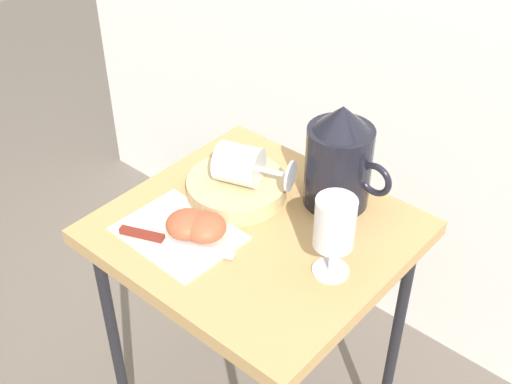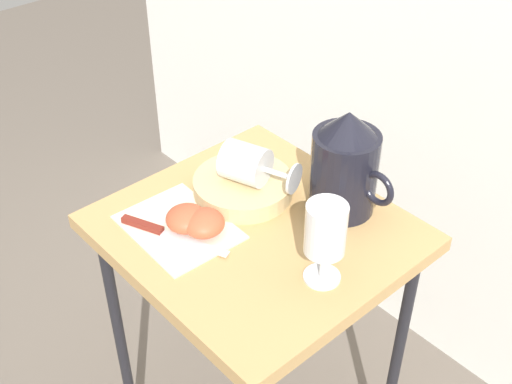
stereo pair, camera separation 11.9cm
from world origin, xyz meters
name	(u,v)px [view 2 (the right image)]	position (x,y,z in m)	size (l,w,h in m)	color
table	(256,255)	(0.00, 0.00, 0.62)	(0.53, 0.49, 0.69)	tan
linen_napkin	(179,227)	(-0.09, -0.11, 0.69)	(0.21, 0.16, 0.00)	beige
basket_tray	(243,186)	(-0.09, 0.05, 0.71)	(0.20, 0.20, 0.04)	tan
pitcher	(344,171)	(0.07, 0.16, 0.78)	(0.18, 0.13, 0.21)	black
wine_glass_upright	(325,233)	(0.17, -0.01, 0.79)	(0.07, 0.07, 0.15)	silver
wine_glass_tipped_near	(247,164)	(-0.08, 0.05, 0.76)	(0.16, 0.11, 0.08)	silver
apple_half_left	(187,218)	(-0.08, -0.10, 0.72)	(0.08, 0.08, 0.04)	#C15133
apple_half_right	(204,223)	(-0.05, -0.08, 0.72)	(0.08, 0.08, 0.04)	#C15133
knife	(158,230)	(-0.10, -0.15, 0.70)	(0.21, 0.10, 0.01)	silver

